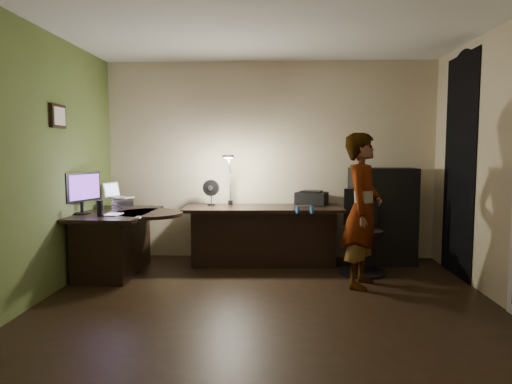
{
  "coord_description": "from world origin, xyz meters",
  "views": [
    {
      "loc": [
        0.08,
        -4.31,
        1.49
      ],
      "look_at": [
        -0.15,
        1.05,
        1.0
      ],
      "focal_mm": 32.0,
      "sensor_mm": 36.0,
      "label": 1
    }
  ],
  "objects_px": {
    "desk_right": "(263,236)",
    "office_chair": "(363,232)",
    "cabinet": "(382,216)",
    "person": "(363,210)",
    "monitor": "(82,199)",
    "desk_left": "(117,243)"
  },
  "relations": [
    {
      "from": "desk_right",
      "to": "office_chair",
      "type": "relative_size",
      "value": 2.01
    },
    {
      "from": "cabinet",
      "to": "person",
      "type": "relative_size",
      "value": 0.75
    },
    {
      "from": "monitor",
      "to": "office_chair",
      "type": "bearing_deg",
      "value": 25.35
    },
    {
      "from": "office_chair",
      "to": "person",
      "type": "distance_m",
      "value": 0.63
    },
    {
      "from": "desk_left",
      "to": "person",
      "type": "relative_size",
      "value": 0.78
    },
    {
      "from": "desk_left",
      "to": "cabinet",
      "type": "distance_m",
      "value": 3.38
    },
    {
      "from": "cabinet",
      "to": "person",
      "type": "xyz_separation_m",
      "value": [
        -0.45,
        -1.03,
        0.21
      ]
    },
    {
      "from": "monitor",
      "to": "desk_right",
      "type": "bearing_deg",
      "value": 37.9
    },
    {
      "from": "office_chair",
      "to": "person",
      "type": "xyz_separation_m",
      "value": [
        -0.11,
        -0.52,
        0.33
      ]
    },
    {
      "from": "desk_right",
      "to": "office_chair",
      "type": "height_order",
      "value": "office_chair"
    },
    {
      "from": "desk_right",
      "to": "person",
      "type": "xyz_separation_m",
      "value": [
        1.11,
        -0.89,
        0.46
      ]
    },
    {
      "from": "desk_right",
      "to": "monitor",
      "type": "relative_size",
      "value": 3.83
    },
    {
      "from": "monitor",
      "to": "cabinet",
      "type": "bearing_deg",
      "value": 32.63
    },
    {
      "from": "desk_right",
      "to": "monitor",
      "type": "xyz_separation_m",
      "value": [
        -2.1,
        -0.67,
        0.55
      ]
    },
    {
      "from": "desk_left",
      "to": "monitor",
      "type": "height_order",
      "value": "monitor"
    },
    {
      "from": "monitor",
      "to": "office_chair",
      "type": "relative_size",
      "value": 0.52
    },
    {
      "from": "desk_right",
      "to": "cabinet",
      "type": "xyz_separation_m",
      "value": [
        1.55,
        0.14,
        0.25
      ]
    },
    {
      "from": "desk_left",
      "to": "desk_right",
      "type": "relative_size",
      "value": 0.64
    },
    {
      "from": "office_chair",
      "to": "cabinet",
      "type": "bearing_deg",
      "value": 58.44
    },
    {
      "from": "cabinet",
      "to": "desk_left",
      "type": "bearing_deg",
      "value": -169.36
    },
    {
      "from": "office_chair",
      "to": "person",
      "type": "relative_size",
      "value": 0.6
    },
    {
      "from": "monitor",
      "to": "office_chair",
      "type": "height_order",
      "value": "monitor"
    }
  ]
}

